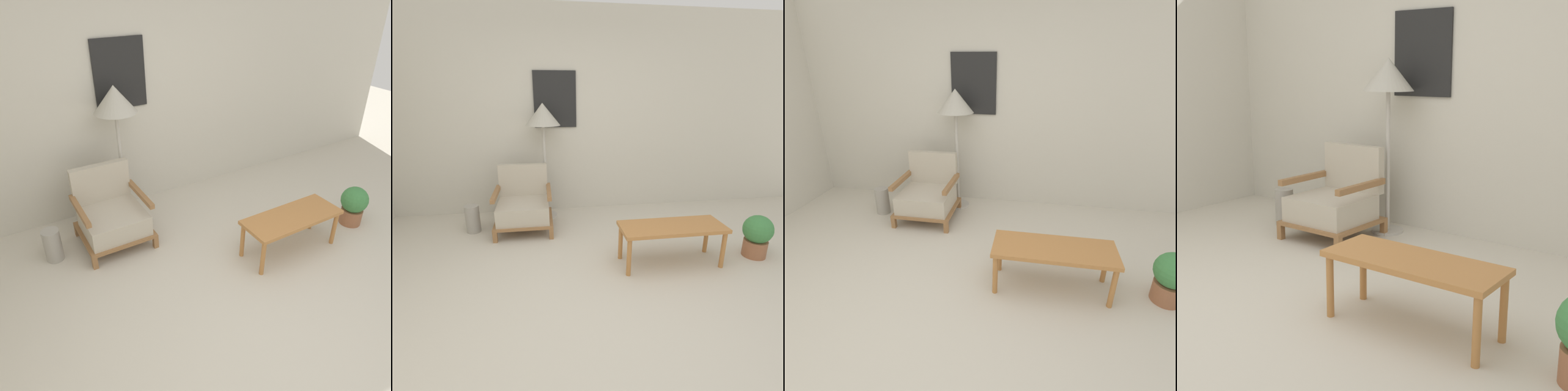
{
  "view_description": "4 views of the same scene",
  "coord_description": "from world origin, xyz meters",
  "views": [
    {
      "loc": [
        -1.59,
        -1.45,
        2.48
      ],
      "look_at": [
        0.07,
        1.35,
        0.55
      ],
      "focal_mm": 35.0,
      "sensor_mm": 36.0,
      "label": 1
    },
    {
      "loc": [
        -0.41,
        -1.82,
        1.62
      ],
      "look_at": [
        0.07,
        1.35,
        0.55
      ],
      "focal_mm": 28.0,
      "sensor_mm": 36.0,
      "label": 2
    },
    {
      "loc": [
        0.58,
        -1.46,
        1.85
      ],
      "look_at": [
        0.07,
        1.35,
        0.55
      ],
      "focal_mm": 28.0,
      "sensor_mm": 36.0,
      "label": 3
    },
    {
      "loc": [
        2.31,
        -1.65,
        1.42
      ],
      "look_at": [
        0.07,
        1.35,
        0.55
      ],
      "focal_mm": 50.0,
      "sensor_mm": 36.0,
      "label": 4
    }
  ],
  "objects": [
    {
      "name": "armchair",
      "position": [
        -0.67,
        1.8,
        0.31
      ],
      "size": [
        0.69,
        0.67,
        0.77
      ],
      "color": "olive",
      "rests_on": "ground_plane"
    },
    {
      "name": "potted_plant",
      "position": [
        1.74,
        0.74,
        0.24
      ],
      "size": [
        0.29,
        0.29,
        0.45
      ],
      "color": "#935B3D",
      "rests_on": "ground_plane"
    },
    {
      "name": "ground_plane",
      "position": [
        0.0,
        0.0,
        0.0
      ],
      "size": [
        14.0,
        14.0,
        0.0
      ],
      "primitive_type": "plane",
      "color": "beige"
    },
    {
      "name": "floor_lamp",
      "position": [
        -0.38,
        2.18,
        1.31
      ],
      "size": [
        0.44,
        0.44,
        1.52
      ],
      "color": "#B7B2A8",
      "rests_on": "ground_plane"
    },
    {
      "name": "coffee_table",
      "position": [
        0.8,
        0.74,
        0.36
      ],
      "size": [
        1.02,
        0.39,
        0.41
      ],
      "color": "#B2753D",
      "rests_on": "ground_plane"
    },
    {
      "name": "vase",
      "position": [
        -1.29,
        1.79,
        0.17
      ],
      "size": [
        0.17,
        0.17,
        0.34
      ],
      "primitive_type": "cylinder",
      "color": "#9E998E",
      "rests_on": "ground_plane"
    },
    {
      "name": "wall_back",
      "position": [
        -0.0,
        2.48,
        1.35
      ],
      "size": [
        8.0,
        0.09,
        2.7
      ],
      "color": "beige",
      "rests_on": "ground_plane"
    }
  ]
}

